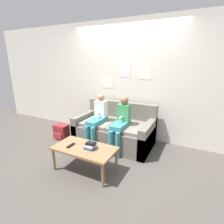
% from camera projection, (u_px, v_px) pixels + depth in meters
% --- Properties ---
extents(ground_plane, '(10.00, 10.00, 0.00)m').
position_uv_depth(ground_plane, '(102.00, 155.00, 3.37)').
color(ground_plane, '#4C4742').
extents(wall_back, '(8.00, 0.06, 2.60)m').
position_uv_depth(wall_back, '(125.00, 81.00, 3.95)').
color(wall_back, silver).
rests_on(wall_back, ground_plane).
extents(couch, '(1.61, 0.90, 0.86)m').
position_uv_depth(couch, '(115.00, 131.00, 3.77)').
color(couch, '#6B665B').
rests_on(couch, ground_plane).
extents(coffee_table, '(1.01, 0.53, 0.41)m').
position_uv_depth(coffee_table, '(85.00, 150.00, 2.81)').
color(coffee_table, '#8E6642').
rests_on(coffee_table, ground_plane).
extents(person_left, '(0.24, 0.60, 1.09)m').
position_uv_depth(person_left, '(97.00, 118.00, 3.62)').
color(person_left, teal).
rests_on(person_left, ground_plane).
extents(person_right, '(0.24, 0.60, 1.08)m').
position_uv_depth(person_right, '(121.00, 121.00, 3.39)').
color(person_right, teal).
rests_on(person_right, ground_plane).
extents(tv_remote, '(0.04, 0.17, 0.02)m').
position_uv_depth(tv_remote, '(71.00, 145.00, 2.84)').
color(tv_remote, black).
rests_on(tv_remote, coffee_table).
extents(book_stack, '(0.18, 0.16, 0.12)m').
position_uv_depth(book_stack, '(90.00, 146.00, 2.74)').
color(book_stack, '#23519E').
rests_on(book_stack, coffee_table).
extents(backpack, '(0.32, 0.25, 0.33)m').
position_uv_depth(backpack, '(61.00, 132.00, 4.04)').
color(backpack, maroon).
rests_on(backpack, ground_plane).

